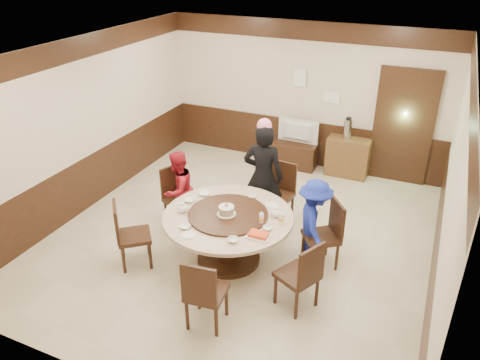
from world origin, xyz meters
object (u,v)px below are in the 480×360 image
at_px(person_standing, 263,176).
at_px(television, 297,132).
at_px(birthday_cake, 226,210).
at_px(thermos, 348,129).
at_px(person_blue, 314,222).
at_px(tv_stand, 295,155).
at_px(side_cabinet, 348,157).
at_px(banquet_table, 228,228).
at_px(shrimp_platter, 258,235).
at_px(person_red, 178,190).

height_order(person_standing, television, person_standing).
relative_size(birthday_cake, thermos, 0.68).
relative_size(person_blue, tv_stand, 1.49).
relative_size(person_blue, side_cabinet, 1.59).
distance_m(banquet_table, birthday_cake, 0.31).
distance_m(person_standing, television, 2.30).
distance_m(person_standing, birthday_cake, 1.13).
xyz_separation_m(banquet_table, shrimp_platter, (0.58, -0.32, 0.24)).
height_order(banquet_table, side_cabinet, banquet_table).
xyz_separation_m(birthday_cake, television, (-0.10, 3.42, -0.11)).
bearing_deg(birthday_cake, thermos, 75.81).
bearing_deg(person_standing, banquet_table, 76.85).
bearing_deg(thermos, shrimp_platter, -94.39).
bearing_deg(birthday_cake, television, 91.72).
xyz_separation_m(person_red, side_cabinet, (2.04, 2.87, -0.25)).
xyz_separation_m(person_standing, birthday_cake, (-0.09, -1.13, -0.01)).
bearing_deg(banquet_table, side_cabinet, 74.84).
relative_size(person_red, person_blue, 0.99).
height_order(banquet_table, person_red, person_red).
height_order(person_standing, person_red, person_standing).
height_order(person_red, television, person_red).
bearing_deg(person_standing, person_blue, 139.13).
distance_m(person_standing, tv_stand, 2.37).
relative_size(person_blue, shrimp_platter, 4.23).
bearing_deg(birthday_cake, side_cabinet, 74.85).
xyz_separation_m(person_standing, person_red, (-1.20, -0.56, -0.22)).
bearing_deg(birthday_cake, shrimp_platter, -26.46).
height_order(birthday_cake, side_cabinet, birthday_cake).
bearing_deg(television, shrimp_platter, 102.84).
relative_size(person_standing, birthday_cake, 6.56).
bearing_deg(side_cabinet, birthday_cake, -105.15).
xyz_separation_m(person_blue, tv_stand, (-1.19, 2.90, -0.38)).
xyz_separation_m(banquet_table, person_blue, (1.08, 0.48, 0.10)).
bearing_deg(tv_stand, shrimp_platter, -79.50).
distance_m(person_blue, shrimp_platter, 0.96).
xyz_separation_m(person_blue, thermos, (-0.21, 2.93, 0.31)).
xyz_separation_m(shrimp_platter, tv_stand, (-0.69, 3.71, -0.53)).
relative_size(tv_stand, thermos, 2.24).
height_order(person_red, person_blue, person_blue).
bearing_deg(television, side_cabinet, -176.00).
height_order(television, thermos, thermos).
bearing_deg(thermos, person_red, -124.58).
height_order(banquet_table, television, television).
bearing_deg(person_red, person_blue, 93.77).
xyz_separation_m(person_red, television, (1.01, 2.84, 0.11)).
bearing_deg(thermos, person_blue, -85.84).
bearing_deg(shrimp_platter, television, 100.50).
bearing_deg(thermos, person_standing, -108.73).
bearing_deg(banquet_table, thermos, 75.81).
bearing_deg(television, banquet_table, 94.21).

